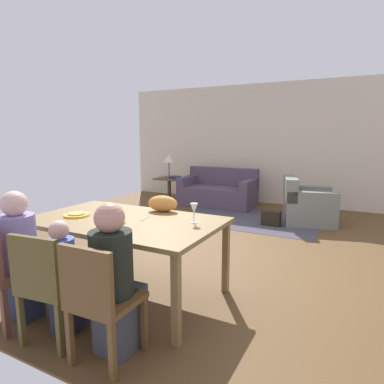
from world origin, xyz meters
The scene contains 25 objects.
ground_plane centered at (0.00, 0.50, -0.01)m, with size 7.42×6.20×0.02m, color brown.
back_wall centered at (0.00, 3.65, 1.35)m, with size 7.42×0.10×2.70m, color beige.
dining_table centered at (-0.18, -1.46, 0.70)m, with size 1.84×1.10×0.76m.
plate_near_man centered at (-0.69, -1.58, 0.77)m, with size 0.25×0.25×0.02m, color yellow.
pizza_near_man centered at (-0.69, -1.58, 0.78)m, with size 0.17×0.17×0.01m, color gold.
plate_near_child centered at (-0.18, -1.64, 0.77)m, with size 0.25×0.25×0.02m, color yellow.
pizza_near_child centered at (-0.18, -1.64, 0.78)m, with size 0.17×0.17×0.01m, color gold.
wine_glass centered at (0.48, -1.28, 0.89)m, with size 0.07×0.07×0.19m.
fork centered at (-0.46, -1.51, 0.76)m, with size 0.02×0.15×0.01m, color silver.
knife centered at (-0.01, -1.36, 0.76)m, with size 0.01×0.17×0.01m, color silver.
dining_chair_man centered at (-0.69, -2.37, 0.49)m, with size 0.47×0.47×0.87m.
person_man centered at (-0.68, -2.19, 0.51)m, with size 0.31×0.41×1.11m.
dining_chair_child centered at (-0.17, -2.37, 0.49)m, with size 0.47×0.47×0.87m.
person_child centered at (-0.18, -2.20, 0.43)m, with size 0.22×0.30×0.92m.
dining_chair_woman centered at (0.33, -2.37, 0.49)m, with size 0.43×0.43×0.87m.
person_woman centered at (0.32, -2.19, 0.51)m, with size 0.30×0.40×1.11m.
cat centered at (-0.03, -1.01, 0.84)m, with size 0.32×0.16×0.17m, color #DA8E3D.
area_rug centered at (-0.04, 2.00, 0.00)m, with size 2.60×1.80×0.01m, color #413E47.
couch centered at (-1.03, 2.86, 0.30)m, with size 1.64×0.86×0.82m.
armchair centered at (0.96, 2.19, 0.32)m, with size 1.06×1.05×0.82m.
side_table centered at (-2.16, 2.60, 0.38)m, with size 0.56×0.56×0.58m.
table_lamp centered at (-2.16, 2.60, 1.01)m, with size 0.26×0.26×0.54m.
book_lower centered at (-1.96, 2.64, 0.59)m, with size 0.22×0.16×0.03m, color maroon.
book_upper centered at (-2.01, 2.62, 0.62)m, with size 0.22×0.16×0.03m, color #2D518C.
handbag centered at (0.46, 1.70, 0.13)m, with size 0.32×0.16×0.26m, color black.
Camera 1 is at (1.83, -3.90, 1.56)m, focal length 31.01 mm.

